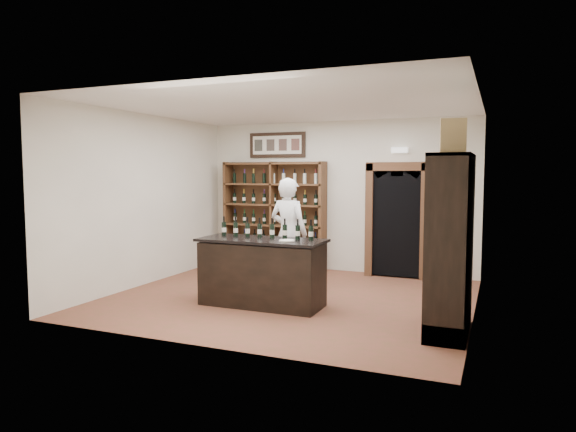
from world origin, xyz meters
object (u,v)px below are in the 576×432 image
(side_cabinet, at_px, (452,273))
(wine_crate, at_px, (453,136))
(wine_shelf, at_px, (275,215))
(counter_bottle_0, at_px, (224,229))
(tasting_counter, at_px, (262,273))
(shopkeeper, at_px, (289,233))

(side_cabinet, height_order, wine_crate, wine_crate)
(wine_shelf, xyz_separation_m, counter_bottle_0, (0.38, -2.79, 0.01))
(counter_bottle_0, bearing_deg, side_cabinet, -7.34)
(tasting_counter, xyz_separation_m, counter_bottle_0, (-0.72, 0.14, 0.61))
(tasting_counter, bearing_deg, counter_bottle_0, 168.72)
(wine_shelf, distance_m, wine_crate, 5.15)
(wine_shelf, xyz_separation_m, shopkeeper, (1.02, -1.71, -0.16))
(side_cabinet, bearing_deg, tasting_counter, 173.72)
(wine_crate, bearing_deg, counter_bottle_0, 163.48)
(side_cabinet, relative_size, shopkeeper, 1.17)
(counter_bottle_0, bearing_deg, tasting_counter, -11.28)
(tasting_counter, bearing_deg, side_cabinet, -6.28)
(counter_bottle_0, xyz_separation_m, shopkeeper, (0.64, 1.08, -0.16))
(counter_bottle_0, distance_m, wine_crate, 3.68)
(tasting_counter, distance_m, wine_crate, 3.32)
(counter_bottle_0, distance_m, side_cabinet, 3.49)
(wine_shelf, bearing_deg, side_cabinet, -40.21)
(wine_shelf, distance_m, tasting_counter, 3.19)
(shopkeeper, bearing_deg, wine_crate, 159.75)
(side_cabinet, height_order, shopkeeper, side_cabinet)
(wine_crate, bearing_deg, tasting_counter, 164.57)
(tasting_counter, height_order, side_cabinet, side_cabinet)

